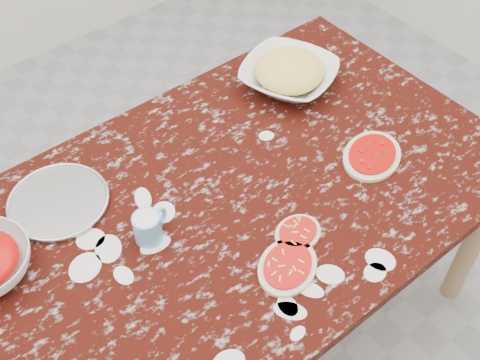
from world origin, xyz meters
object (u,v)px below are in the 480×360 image
worktable (240,210)px  cheese_bowl (289,76)px  flour_mug (148,227)px  pizza_tray (59,202)px

worktable → cheese_bowl: (0.43, 0.27, 0.12)m
worktable → flour_mug: bearing=174.8°
cheese_bowl → pizza_tray: bearing=178.8°
worktable → pizza_tray: pizza_tray is taller
cheese_bowl → flour_mug: flour_mug is taller
pizza_tray → flour_mug: bearing=-62.5°
cheese_bowl → flour_mug: (-0.72, -0.24, 0.01)m
worktable → pizza_tray: (-0.43, 0.29, 0.09)m
worktable → pizza_tray: 0.52m
pizza_tray → cheese_bowl: 0.85m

